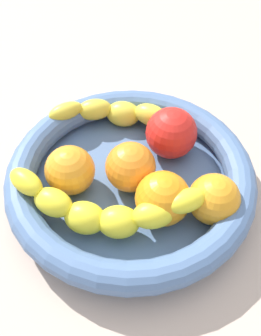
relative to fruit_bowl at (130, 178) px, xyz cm
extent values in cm
cube|color=#B9A291|center=(0.00, 0.00, -4.38)|extent=(120.00, 120.00, 3.00)
cylinder|color=#4C6996|center=(0.00, 0.00, -1.96)|extent=(28.98, 28.98, 1.85)
torus|color=#4C6996|center=(0.00, 0.00, 0.82)|extent=(31.58, 31.58, 3.71)
ellipsoid|color=yellow|center=(-6.04, -7.82, 2.65)|extent=(5.27, 5.23, 2.41)
ellipsoid|color=yellow|center=(-2.64, -10.20, 1.74)|extent=(5.84, 4.93, 3.06)
ellipsoid|color=yellow|center=(1.36, -11.36, 0.82)|extent=(5.41, 4.27, 3.71)
ellipsoid|color=yellow|center=(5.51, -11.16, 1.74)|extent=(5.55, 4.05, 3.06)
ellipsoid|color=yellow|center=(9.38, -9.62, 2.65)|extent=(5.54, 4.66, 2.41)
ellipsoid|color=yellow|center=(11.92, 3.85, 3.71)|extent=(5.44, 5.05, 2.64)
ellipsoid|color=yellow|center=(8.63, 5.87, 2.62)|extent=(5.75, 4.97, 3.20)
ellipsoid|color=yellow|center=(4.98, 7.15, 1.54)|extent=(5.57, 4.76, 3.77)
ellipsoid|color=yellow|center=(1.14, 7.61, 1.54)|extent=(4.88, 3.82, 3.77)
ellipsoid|color=yellow|center=(-2.71, 7.23, 2.62)|extent=(5.40, 4.13, 3.20)
ellipsoid|color=yellow|center=(-6.38, 6.03, 3.71)|extent=(5.50, 4.39, 2.64)
sphere|color=orange|center=(0.30, -0.05, 2.15)|extent=(6.37, 6.37, 6.37)
sphere|color=orange|center=(-3.87, 4.74, 2.23)|extent=(6.53, 6.53, 6.53)
sphere|color=orange|center=(7.48, 0.68, 2.10)|extent=(6.26, 6.26, 6.26)
sphere|color=orange|center=(-9.83, 4.54, 2.02)|extent=(6.11, 6.11, 6.11)
sphere|color=red|center=(-5.31, -5.87, 2.44)|extent=(6.95, 6.95, 6.95)
camera|label=1|loc=(-0.77, 29.54, 37.03)|focal=39.33mm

